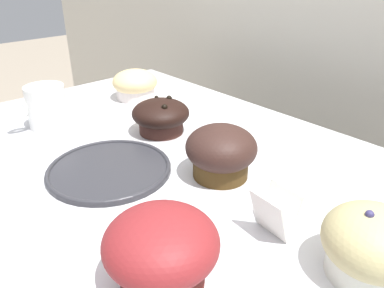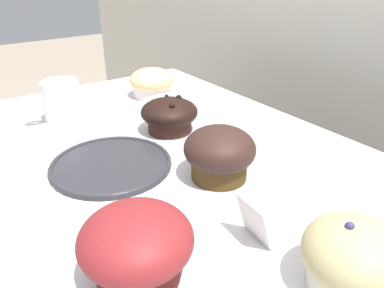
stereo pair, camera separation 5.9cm
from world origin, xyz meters
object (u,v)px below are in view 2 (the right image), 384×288
Objects in this scene: muffin_front_center at (136,246)px; muffin_front_right at (169,115)px; muffin_front_left at (351,261)px; coffee_cup at (61,101)px; muffin_back_right at (152,83)px; muffin_back_left at (220,153)px; serving_plate at (111,164)px.

muffin_front_center is 1.08× the size of muffin_front_right.
coffee_cup is (-0.61, -0.09, 0.00)m from muffin_front_left.
muffin_front_left is (0.64, -0.14, 0.01)m from muffin_back_right.
coffee_cup is at bearing -161.41° from muffin_back_left.
muffin_front_center is 0.22m from muffin_front_left.
muffin_front_center is 0.25m from serving_plate.
muffin_back_right is at bearing 138.78° from serving_plate.
muffin_front_center and muffin_back_left have the same top height.
muffin_front_right is 0.56× the size of serving_plate.
muffin_back_left is 0.18m from serving_plate.
muffin_front_right is at bearing 170.73° from muffin_back_left.
muffin_back_right is 1.02× the size of muffin_front_left.
muffin_front_center is 0.60× the size of serving_plate.
serving_plate is (0.26, -0.23, -0.03)m from muffin_back_right.
coffee_cup reaches higher than muffin_front_right.
muffin_front_center reaches higher than serving_plate.
muffin_back_left is at bearing -15.34° from muffin_back_right.
muffin_back_left is (-0.11, 0.20, -0.00)m from muffin_front_center.
coffee_cup is (-0.17, -0.15, 0.01)m from muffin_front_right.
muffin_front_left is at bearing 49.74° from muffin_front_center.
muffin_back_left is 1.02× the size of muffin_back_right.
serving_plate is at bearing -136.01° from muffin_back_left.
muffin_front_left is 0.53× the size of serving_plate.
muffin_front_center is at bearing -37.52° from muffin_front_right.
muffin_front_left is 0.62m from coffee_cup.
muffin_front_left and coffee_cup have the same top height.
muffin_back_right is 0.93× the size of coffee_cup.
coffee_cup is at bearing 170.72° from muffin_front_center.
muffin_front_left is 0.45m from muffin_front_right.
muffin_front_center is at bearing -17.80° from serving_plate.
muffin_front_right is 0.97× the size of coffee_cup.
muffin_front_center is 1.12× the size of muffin_back_right.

